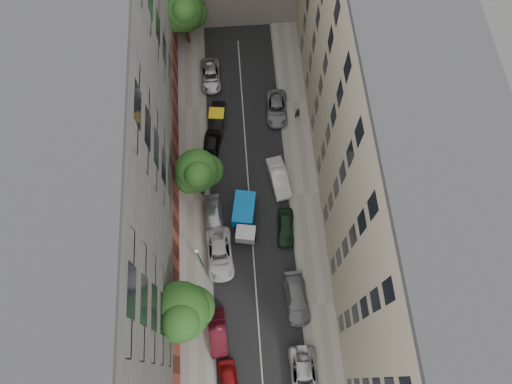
{
  "coord_description": "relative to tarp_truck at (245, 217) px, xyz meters",
  "views": [
    {
      "loc": [
        -0.57,
        -17.07,
        42.29
      ],
      "look_at": [
        0.53,
        -1.95,
        6.0
      ],
      "focal_mm": 32.0,
      "sensor_mm": 36.0,
      "label": 1
    }
  ],
  "objects": [
    {
      "name": "car_right_3",
      "position": [
        3.68,
        4.05,
        -0.47
      ],
      "size": [
        2.36,
        4.79,
        1.51
      ],
      "primitive_type": "imported",
      "rotation": [
        0.0,
        0.0,
        0.17
      ],
      "color": "silver",
      "rests_on": "ground"
    },
    {
      "name": "car_right_0",
      "position": [
        4.12,
        -14.55,
        -0.5
      ],
      "size": [
        2.47,
        5.24,
        1.45
      ],
      "primitive_type": "imported",
      "rotation": [
        0.0,
        0.0,
        -0.01
      ],
      "color": "#B8B8BD",
      "rests_on": "ground"
    },
    {
      "name": "tree_near",
      "position": [
        -5.36,
        -9.3,
        5.0
      ],
      "size": [
        5.01,
        4.69,
        8.91
      ],
      "color": "#382619",
      "rests_on": "sidewalk_left"
    },
    {
      "name": "car_right_2",
      "position": [
        3.87,
        -1.16,
        -0.55
      ],
      "size": [
        1.94,
        4.09,
        1.35
      ],
      "primitive_type": "imported",
      "rotation": [
        0.0,
        0.0,
        -0.09
      ],
      "color": "black",
      "rests_on": "ground"
    },
    {
      "name": "car_left_5",
      "position": [
        -2.2,
        11.45,
        -0.55
      ],
      "size": [
        1.94,
        4.24,
        1.35
      ],
      "primitive_type": "imported",
      "rotation": [
        0.0,
        0.0,
        -0.13
      ],
      "color": "black",
      "rests_on": "ground"
    },
    {
      "name": "ground",
      "position": [
        0.6,
        2.45,
        -1.22
      ],
      "size": [
        120.0,
        120.0,
        0.0
      ],
      "primitive_type": "plane",
      "color": "#4C4C49",
      "rests_on": "ground"
    },
    {
      "name": "sidewalk_right",
      "position": [
        6.1,
        2.45,
        -1.15
      ],
      "size": [
        3.0,
        44.0,
        0.15
      ],
      "primitive_type": "cube",
      "color": "gray",
      "rests_on": "ground"
    },
    {
      "name": "sidewalk_left",
      "position": [
        -4.9,
        2.45,
        -1.15
      ],
      "size": [
        3.0,
        44.0,
        0.15
      ],
      "primitive_type": "cube",
      "color": "gray",
      "rests_on": "ground"
    },
    {
      "name": "lamp_post",
      "position": [
        -4.16,
        -4.29,
        2.52
      ],
      "size": [
        0.36,
        0.36,
        5.75
      ],
      "color": "#165022",
      "rests_on": "sidewalk_left"
    },
    {
      "name": "pedestrian",
      "position": [
        6.31,
        11.32,
        -0.28
      ],
      "size": [
        0.59,
        0.39,
        1.59
      ],
      "primitive_type": "imported",
      "rotation": [
        0.0,
        0.0,
        3.16
      ],
      "color": "black",
      "rests_on": "sidewalk_right"
    },
    {
      "name": "car_right_1",
      "position": [
        4.2,
        -7.97,
        -0.52
      ],
      "size": [
        2.24,
        4.96,
        1.41
      ],
      "primitive_type": "imported",
      "rotation": [
        0.0,
        0.0,
        0.05
      ],
      "color": "slate",
      "rests_on": "ground"
    },
    {
      "name": "car_left_1",
      "position": [
        -3.0,
        -10.38,
        -0.53
      ],
      "size": [
        1.68,
        4.28,
        1.39
      ],
      "primitive_type": "imported",
      "rotation": [
        0.0,
        0.0,
        0.05
      ],
      "color": "#4D0F19",
      "rests_on": "ground"
    },
    {
      "name": "tree_far",
      "position": [
        -4.98,
        22.34,
        3.54
      ],
      "size": [
        4.78,
        4.42,
        7.04
      ],
      "color": "#382619",
      "rests_on": "sidewalk_left"
    },
    {
      "name": "road_surface",
      "position": [
        0.6,
        2.45,
        -1.21
      ],
      "size": [
        8.0,
        44.0,
        0.02
      ],
      "primitive_type": "cube",
      "color": "black",
      "rests_on": "ground"
    },
    {
      "name": "car_left_2",
      "position": [
        -2.55,
        -3.35,
        -0.49
      ],
      "size": [
        2.65,
        5.37,
        1.47
      ],
      "primitive_type": "imported",
      "rotation": [
        0.0,
        0.0,
        0.04
      ],
      "color": "silver",
      "rests_on": "ground"
    },
    {
      "name": "car_right_4",
      "position": [
        4.2,
        12.25,
        -0.57
      ],
      "size": [
        2.42,
        4.81,
        1.3
      ],
      "primitive_type": "imported",
      "rotation": [
        0.0,
        0.0,
        -0.06
      ],
      "color": "slate",
      "rests_on": "ground"
    },
    {
      "name": "tarp_truck",
      "position": [
        0.0,
        0.0,
        0.0
      ],
      "size": [
        2.69,
        5.1,
        2.22
      ],
      "rotation": [
        0.0,
        0.0,
        -0.18
      ],
      "color": "black",
      "rests_on": "ground"
    },
    {
      "name": "building_left",
      "position": [
        -10.4,
        2.45,
        8.78
      ],
      "size": [
        8.0,
        44.0,
        20.0
      ],
      "primitive_type": "cube",
      "color": "#454240",
      "rests_on": "ground"
    },
    {
      "name": "tree_mid",
      "position": [
        -3.9,
        3.14,
        3.95
      ],
      "size": [
        4.47,
        4.06,
        7.4
      ],
      "color": "#382619",
      "rests_on": "sidewalk_left"
    },
    {
      "name": "car_left_3",
      "position": [
        -3.0,
        0.25,
        -0.55
      ],
      "size": [
        2.16,
        4.73,
        1.34
      ],
      "primitive_type": "imported",
      "rotation": [
        0.0,
        0.0,
        0.06
      ],
      "color": "#BBBBC0",
      "rests_on": "ground"
    },
    {
      "name": "car_left_0",
      "position": [
        -2.2,
        -14.55,
        -0.57
      ],
      "size": [
        2.09,
        4.05,
        1.32
      ],
      "primitive_type": "imported",
      "rotation": [
        0.0,
        0.0,
        0.14
      ],
      "color": "maroon",
      "rests_on": "ground"
    },
    {
      "name": "car_left_4",
      "position": [
        -3.0,
        7.85,
        -0.49
      ],
      "size": [
        2.38,
        4.52,
        1.47
      ],
      "primitive_type": "imported",
      "rotation": [
        0.0,
        0.0,
        -0.16
      ],
      "color": "black",
      "rests_on": "ground"
    },
    {
      "name": "car_left_6",
      "position": [
        -2.69,
        17.05,
        -0.58
      ],
      "size": [
        2.21,
        4.68,
        1.29
      ],
      "primitive_type": "imported",
      "rotation": [
        0.0,
        0.0,
        0.01
      ],
      "color": "#B5B4B9",
      "rests_on": "ground"
    },
    {
      "name": "building_right",
      "position": [
        11.6,
        2.45,
        8.78
      ],
      "size": [
        8.0,
        44.0,
        20.0
      ],
      "primitive_type": "cube",
      "color": "tan",
      "rests_on": "ground"
    }
  ]
}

